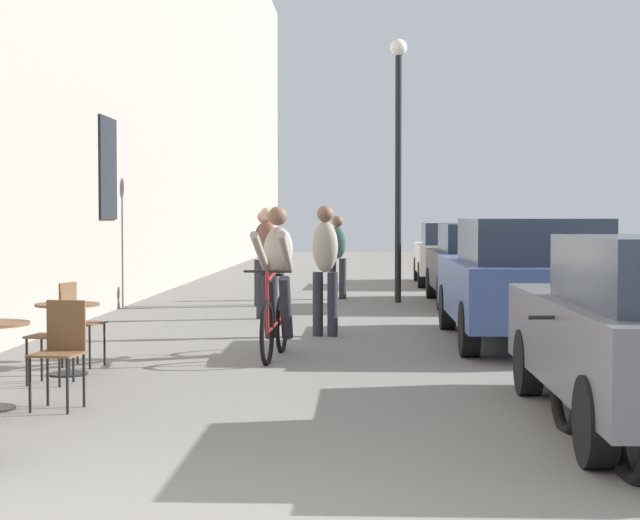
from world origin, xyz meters
name	(u,v)px	position (x,y,z in m)	size (l,w,h in m)	color
cafe_chair_mid_toward_wall	(61,346)	(-1.45, 3.92, 0.52)	(0.43, 0.43, 0.89)	black
cafe_table_far	(67,323)	(-1.92, 5.73, 0.52)	(0.64, 0.64, 0.72)	black
cafe_chair_far_toward_street	(77,318)	(-1.99, 6.33, 0.52)	(0.46, 0.46, 0.89)	black
cafe_chair_far_toward_wall	(58,330)	(-1.84, 5.14, 0.52)	(0.42, 0.42, 0.89)	black
cyclist_on_bicycle	(276,285)	(0.06, 7.20, 0.81)	(0.52, 1.76, 1.74)	black
pedestrian_near	(325,263)	(0.55, 9.23, 0.98)	(0.37, 0.29, 1.74)	#26262D
pedestrian_mid	(267,256)	(-0.44, 11.60, 0.99)	(0.36, 0.27, 1.75)	#26262D
pedestrian_far	(264,253)	(-0.71, 13.90, 0.96)	(0.35, 0.25, 1.70)	#26262D
pedestrian_furthest	(338,252)	(0.58, 15.57, 0.92)	(0.34, 0.24, 1.63)	#26262D
street_lamp	(398,136)	(1.72, 14.81, 3.11)	(0.32, 0.32, 4.90)	black
parked_car_second	(525,279)	(3.09, 8.56, 0.81)	(1.87, 4.41, 1.57)	#384C84
parked_car_third	(481,263)	(3.21, 14.37, 0.77)	(1.77, 4.16, 1.48)	black
parked_car_fourth	(453,253)	(3.22, 20.09, 0.76)	(1.81, 4.15, 1.47)	beige
parked_motorcycle	(596,393)	(2.60, 2.45, 0.40)	(0.62, 2.15, 0.92)	black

